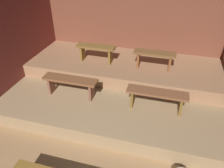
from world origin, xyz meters
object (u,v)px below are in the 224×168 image
(bench_middle_left, at_px, (96,50))
(bench_lower_left, at_px, (70,82))
(bench_lower_right, at_px, (157,96))
(bench_middle_right, at_px, (154,56))

(bench_middle_left, bearing_deg, bench_lower_left, -99.80)
(bench_lower_right, bearing_deg, bench_middle_right, 99.80)
(bench_lower_left, height_order, bench_middle_right, bench_middle_right)
(bench_lower_left, bearing_deg, bench_middle_left, 80.20)
(bench_middle_right, bearing_deg, bench_lower_left, -144.91)
(bench_middle_left, xyz_separation_m, bench_middle_right, (1.44, 0.00, 0.00))
(bench_middle_left, height_order, bench_middle_right, same)
(bench_lower_left, relative_size, bench_lower_right, 1.00)
(bench_lower_right, distance_m, bench_middle_left, 2.03)
(bench_lower_left, bearing_deg, bench_lower_right, 0.00)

